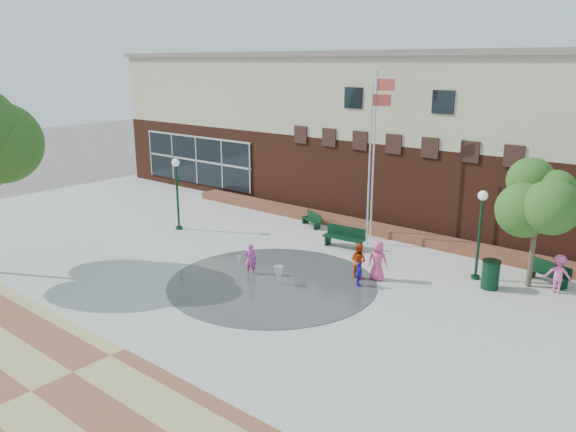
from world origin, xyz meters
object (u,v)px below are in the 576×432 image
Objects in this scene: flagpole_left at (375,148)px; bench_left at (311,222)px; child_splash at (250,259)px; trash_can at (490,274)px; flagpole_right at (371,158)px.

flagpole_left is 5.22× the size of bench_left.
trash_can is at bearing 169.51° from child_splash.
flagpole_right is at bearing -144.80° from child_splash.
bench_left is 10.88m from trash_can.
flagpole_right is at bearing 15.32° from bench_left.
child_splash reaches higher than trash_can.
trash_can is (10.60, -2.42, 0.35)m from bench_left.
flagpole_right reaches higher than trash_can.
flagpole_left is 7.07× the size of trash_can.
flagpole_left is at bearing 88.60° from flagpole_right.
flagpole_left is at bearing -141.27° from child_splash.
flagpole_left reaches higher than trash_can.
child_splash is (2.25, -7.22, 0.42)m from bench_left.
flagpole_left is 5.72m from bench_left.
flagpole_right is at bearing 165.16° from trash_can.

